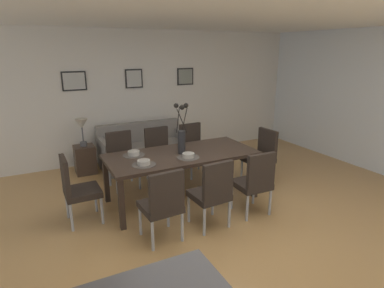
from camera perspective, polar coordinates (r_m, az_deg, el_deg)
ground_plane at (r=4.31m, az=5.00°, el=-14.42°), size 9.00×9.00×0.00m
back_wall_panel at (r=6.74m, az=-9.51°, el=8.50°), size 9.00×0.10×2.60m
side_window_wall at (r=6.71m, az=31.08°, el=6.34°), size 0.10×6.30×2.60m
ceiling_panel at (r=4.07m, az=2.80°, el=22.54°), size 9.00×7.20×0.08m
dining_table at (r=4.74m, az=-1.83°, el=-2.40°), size 2.20×1.00×0.74m
dining_chair_near_left at (r=3.78m, az=-5.19°, el=-10.30°), size 0.46×0.46×0.92m
dining_chair_near_right at (r=5.39m, az=-12.39°, el=-2.27°), size 0.47×0.47×0.92m
dining_chair_far_left at (r=4.05m, az=3.68°, el=-8.33°), size 0.47×0.47×0.92m
dining_chair_far_right at (r=5.56m, az=-5.89°, el=-1.39°), size 0.44×0.44×0.92m
dining_chair_mid_left at (r=4.44m, az=11.19°, el=-6.35°), size 0.45×0.45×0.92m
dining_chair_mid_right at (r=5.82m, az=0.19°, el=-0.47°), size 0.46×0.46×0.92m
dining_chair_head_west at (r=4.42m, az=-20.00°, el=-7.17°), size 0.45×0.45×0.92m
dining_chair_head_east at (r=5.56m, az=12.35°, el=-1.69°), size 0.46×0.46×0.92m
centerpiece_vase at (r=4.64m, az=-1.87°, el=1.67°), size 0.21×0.23×0.73m
placemat_near_left at (r=4.30m, az=-8.58°, el=-3.66°), size 0.32×0.32×0.01m
bowl_near_left at (r=4.28m, az=-8.60°, el=-3.19°), size 0.17×0.17×0.07m
placemat_near_right at (r=4.70m, az=-10.32°, el=-1.96°), size 0.32×0.32×0.01m
bowl_near_right at (r=4.69m, az=-10.34°, el=-1.53°), size 0.17×0.17×0.07m
placemat_far_left at (r=4.53m, az=-0.64°, el=-2.40°), size 0.32×0.32×0.01m
bowl_far_left at (r=4.52m, az=-0.64°, el=-1.96°), size 0.17×0.17×0.07m
sofa at (r=6.42m, az=-8.46°, el=-1.20°), size 1.71×0.84×0.80m
side_table at (r=6.23m, az=-18.51°, el=-2.64°), size 0.36×0.36×0.52m
table_lamp at (r=6.06m, az=-19.05°, el=3.03°), size 0.22×0.22×0.51m
framed_picture_left at (r=6.37m, az=-20.27°, el=10.48°), size 0.43×0.03×0.35m
framed_picture_center at (r=6.60m, az=-10.30°, el=11.39°), size 0.35×0.03×0.37m
framed_picture_right at (r=7.01m, az=-1.20°, el=11.93°), size 0.37×0.03×0.35m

